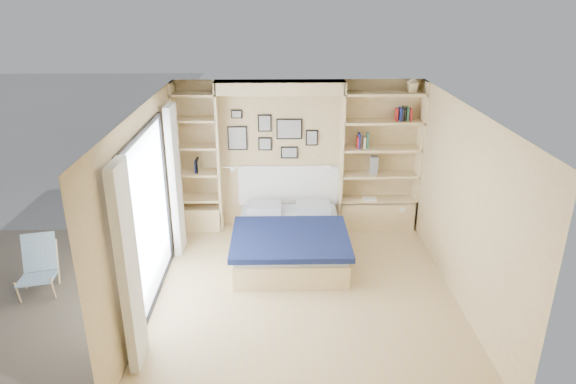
{
  "coord_description": "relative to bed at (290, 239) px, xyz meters",
  "views": [
    {
      "loc": [
        -0.33,
        -5.93,
        3.81
      ],
      "look_at": [
        -0.2,
        0.9,
        1.12
      ],
      "focal_mm": 32.0,
      "sensor_mm": 36.0,
      "label": 1
    }
  ],
  "objects": [
    {
      "name": "room_shell",
      "position": [
        -0.22,
        0.45,
        0.8
      ],
      "size": [
        4.5,
        4.5,
        4.5
      ],
      "color": "#D3B37E",
      "rests_on": "ground"
    },
    {
      "name": "ground",
      "position": [
        0.17,
        -1.07,
        -0.27
      ],
      "size": [
        4.5,
        4.5,
        0.0
      ],
      "primitive_type": "plane",
      "color": "tan",
      "rests_on": "ground"
    },
    {
      "name": "shelf_decor",
      "position": [
        1.25,
        1.0,
        1.42
      ],
      "size": [
        3.56,
        0.23,
        2.03
      ],
      "color": "#A51E1E",
      "rests_on": "ground"
    },
    {
      "name": "photo_gallery",
      "position": [
        -0.28,
        1.15,
        1.33
      ],
      "size": [
        1.48,
        0.02,
        0.82
      ],
      "color": "black",
      "rests_on": "ground"
    },
    {
      "name": "reading_lamps",
      "position": [
        -0.13,
        0.93,
        0.83
      ],
      "size": [
        1.92,
        0.12,
        0.15
      ],
      "color": "silver",
      "rests_on": "ground"
    },
    {
      "name": "bed",
      "position": [
        0.0,
        0.0,
        0.0
      ],
      "size": [
        1.69,
        2.22,
        1.07
      ],
      "color": "beige",
      "rests_on": "ground"
    },
    {
      "name": "deck_chair",
      "position": [
        -3.4,
        -0.9,
        0.09
      ],
      "size": [
        0.62,
        0.83,
        0.75
      ],
      "rotation": [
        0.0,
        0.0,
        0.24
      ],
      "color": "tan",
      "rests_on": "ground"
    },
    {
      "name": "deck",
      "position": [
        -3.43,
        -1.07,
        -0.27
      ],
      "size": [
        3.2,
        4.0,
        0.05
      ],
      "primitive_type": "cube",
      "color": "#726354",
      "rests_on": "ground"
    }
  ]
}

